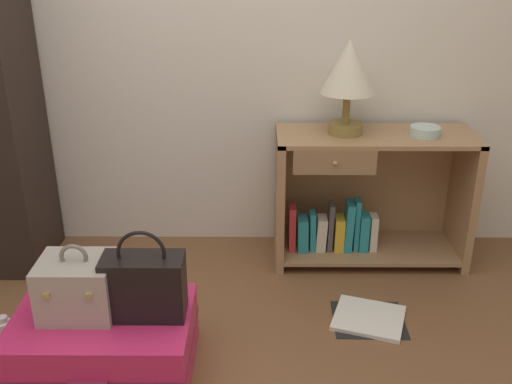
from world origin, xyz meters
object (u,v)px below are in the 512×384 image
Objects in this scene: bowl at (425,131)px; train_case at (78,287)px; bottle at (6,337)px; open_book_on_floor at (369,318)px; suitcase_large at (105,342)px; handbag at (144,285)px; bookshelf at (364,198)px; table_lamp at (349,71)px.

train_case is at bearing -150.35° from bowl.
bottle is 0.49× the size of open_book_on_floor.
open_book_on_floor is at bearing 9.04° from bottle.
bottle is (-0.34, 0.06, -0.28)m from train_case.
train_case is 1.27m from open_book_on_floor.
suitcase_large is 1.87× the size of open_book_on_floor.
suitcase_large is 3.80× the size of bottle.
suitcase_large is 0.31m from handbag.
bookshelf is at bearing 42.79° from handbag.
bookshelf is 3.31× the size of train_case.
suitcase_large is 1.93× the size of handbag.
bookshelf is 0.67m from table_lamp.
train_case is at bearing -9.43° from bottle.
open_book_on_floor is at bearing 14.21° from train_case.
train_case is 0.26m from handbag.
bowl is 1.76m from suitcase_large.
bowl is 1.76m from train_case.
open_book_on_floor is (0.07, -0.59, -0.99)m from table_lamp.
bottle is (-0.60, 0.07, -0.29)m from handbag.
bowl is at bearing 23.38° from bottle.
train_case is (-0.08, 0.03, 0.24)m from suitcase_large.
train_case is at bearing 162.35° from suitcase_large.
open_book_on_floor is (-0.05, -0.59, -0.33)m from bookshelf.
bottle is at bearing -152.07° from bookshelf.
bookshelf is 0.68m from open_book_on_floor.
bottle is at bearing 168.91° from suitcase_large.
suitcase_large is 0.44m from bottle.
bottle is (-1.45, -0.83, -0.91)m from table_lamp.
handbag reaches higher than suitcase_large.
bookshelf is at bearing 38.65° from suitcase_large.
bowl is 0.39× the size of open_book_on_floor.
bookshelf is 0.46m from bowl.
bookshelf reaches higher than suitcase_large.
handbag is 0.97× the size of open_book_on_floor.
table_lamp is 0.66× the size of suitcase_large.
suitcase_large is (-1.15, -0.92, -0.21)m from bookshelf.
bowl is at bearing -8.39° from bookshelf.
bottle is (-1.84, -0.79, -0.63)m from bowl.
bookshelf is 1.42× the size of suitcase_large.
suitcase_large is at bearing -17.65° from train_case.
handbag is 1.04m from open_book_on_floor.
open_book_on_floor is at bearing -94.74° from bookshelf.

